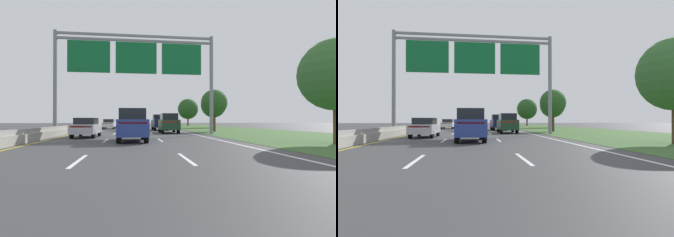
{
  "view_description": "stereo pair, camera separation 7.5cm",
  "coord_description": "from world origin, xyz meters",
  "views": [
    {
      "loc": [
        -0.04,
        1.25,
        1.36
      ],
      "look_at": [
        1.94,
        16.05,
        1.47
      ],
      "focal_mm": 28.32,
      "sensor_mm": 36.0,
      "label": 1
    },
    {
      "loc": [
        0.04,
        1.24,
        1.36
      ],
      "look_at": [
        1.94,
        16.05,
        1.47
      ],
      "focal_mm": 28.32,
      "sensor_mm": 36.0,
      "label": 2
    }
  ],
  "objects": [
    {
      "name": "ground_plane",
      "position": [
        0.0,
        35.0,
        0.0
      ],
      "size": [
        220.0,
        220.0,
        0.0
      ],
      "primitive_type": "plane",
      "color": "#3D3D3F"
    },
    {
      "name": "lane_striping",
      "position": [
        0.0,
        34.54,
        0.0
      ],
      "size": [
        11.96,
        106.0,
        0.01
      ],
      "color": "white",
      "rests_on": "ground"
    },
    {
      "name": "grass_verge_right",
      "position": [
        13.95,
        35.0,
        0.01
      ],
      "size": [
        14.0,
        110.0,
        0.02
      ],
      "primitive_type": "cube",
      "color": "#3D602D",
      "rests_on": "ground"
    },
    {
      "name": "median_barrier_concrete",
      "position": [
        -6.6,
        35.0,
        0.35
      ],
      "size": [
        0.6,
        110.0,
        0.85
      ],
      "color": "#99968E",
      "rests_on": "ground"
    },
    {
      "name": "overhead_sign_gantry",
      "position": [
        0.3,
        26.4,
        6.83
      ],
      "size": [
        15.06,
        0.42,
        9.62
      ],
      "color": "gray",
      "rests_on": "ground"
    },
    {
      "name": "pickup_truck_navy",
      "position": [
        3.73,
        38.27,
        1.07
      ],
      "size": [
        2.07,
        5.43,
        2.2
      ],
      "rotation": [
        0.0,
        0.0,
        1.58
      ],
      "color": "#161E47",
      "rests_on": "ground"
    },
    {
      "name": "car_silver_left_lane_sedan",
      "position": [
        -3.75,
        23.42,
        0.82
      ],
      "size": [
        1.94,
        4.45,
        1.57
      ],
      "rotation": [
        0.0,
        0.0,
        1.54
      ],
      "color": "#B2B5BA",
      "rests_on": "ground"
    },
    {
      "name": "car_white_left_lane_sedan",
      "position": [
        -3.8,
        44.72,
        0.82
      ],
      "size": [
        1.91,
        4.44,
        1.57
      ],
      "rotation": [
        0.0,
        0.0,
        1.55
      ],
      "color": "silver",
      "rests_on": "ground"
    },
    {
      "name": "car_blue_centre_lane_suv",
      "position": [
        -0.08,
        18.77,
        1.1
      ],
      "size": [
        2.02,
        4.75,
        2.11
      ],
      "rotation": [
        0.0,
        0.0,
        1.6
      ],
      "color": "navy",
      "rests_on": "ground"
    },
    {
      "name": "car_darkgreen_right_lane_suv",
      "position": [
        3.84,
        29.81,
        1.1
      ],
      "size": [
        1.96,
        4.72,
        2.11
      ],
      "rotation": [
        0.0,
        0.0,
        1.56
      ],
      "color": "#193D23",
      "rests_on": "ground"
    },
    {
      "name": "car_gold_centre_lane_suv",
      "position": [
        0.13,
        38.21,
        1.1
      ],
      "size": [
        2.02,
        4.75,
        2.11
      ],
      "rotation": [
        0.0,
        0.0,
        1.6
      ],
      "color": "#A38438",
      "rests_on": "ground"
    },
    {
      "name": "roadside_tree_near",
      "position": [
        11.59,
        15.03,
        4.01
      ],
      "size": [
        4.19,
        4.19,
        6.12
      ],
      "color": "#4C3823",
      "rests_on": "ground"
    },
    {
      "name": "roadside_tree_mid",
      "position": [
        9.78,
        32.36,
        3.51
      ],
      "size": [
        3.2,
        3.2,
        5.13
      ],
      "color": "#4C3823",
      "rests_on": "ground"
    },
    {
      "name": "roadside_tree_far",
      "position": [
        15.1,
        49.65,
        4.27
      ],
      "size": [
        4.75,
        4.75,
        6.65
      ],
      "color": "#4C3823",
      "rests_on": "ground"
    },
    {
      "name": "roadside_tree_distant",
      "position": [
        13.65,
        66.06,
        4.22
      ],
      "size": [
        5.07,
        5.07,
        6.76
      ],
      "color": "#4C3823",
      "rests_on": "ground"
    }
  ]
}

